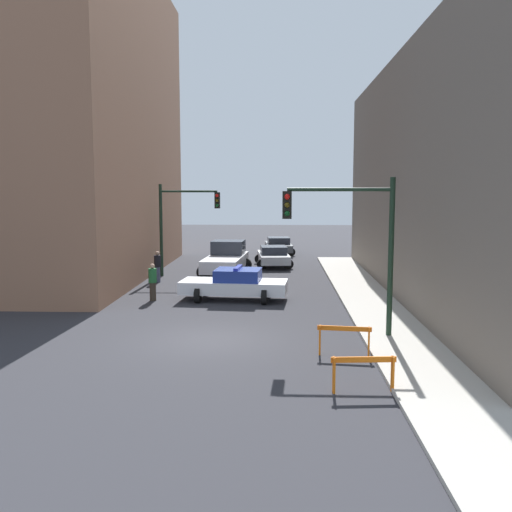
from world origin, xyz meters
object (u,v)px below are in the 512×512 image
(traffic_light_far, at_px, (180,216))
(pedestrian_crossing, at_px, (153,282))
(traffic_light_near, at_px, (355,232))
(barrier_mid, at_px, (344,336))
(pedestrian_corner, at_px, (158,266))
(white_truck, at_px, (226,259))
(parked_car_near, at_px, (273,256))
(barrier_front, at_px, (363,368))
(parked_car_mid, at_px, (278,245))
(police_car, at_px, (235,284))

(traffic_light_far, relative_size, pedestrian_crossing, 3.13)
(traffic_light_near, relative_size, pedestrian_crossing, 3.13)
(barrier_mid, bearing_deg, pedestrian_corner, 122.54)
(white_truck, xyz_separation_m, barrier_mid, (4.98, -16.01, -0.29))
(traffic_light_far, height_order, parked_car_near, traffic_light_far)
(pedestrian_crossing, xyz_separation_m, pedestrian_corner, (-0.85, 5.01, 0.00))
(barrier_mid, bearing_deg, barrier_front, -87.90)
(parked_car_mid, bearing_deg, traffic_light_near, -88.89)
(parked_car_mid, bearing_deg, pedestrian_crossing, -111.69)
(police_car, xyz_separation_m, barrier_mid, (3.90, -8.40, -0.11))
(traffic_light_far, relative_size, barrier_mid, 3.26)
(police_car, bearing_deg, traffic_light_far, 32.67)
(traffic_light_near, bearing_deg, pedestrian_corner, 128.80)
(police_car, bearing_deg, pedestrian_crossing, 99.54)
(parked_car_mid, bearing_deg, barrier_mid, -90.50)
(parked_car_mid, bearing_deg, pedestrian_corner, -120.57)
(barrier_front, xyz_separation_m, barrier_mid, (-0.11, 3.08, 0.00))
(traffic_light_near, distance_m, police_car, 8.24)
(white_truck, bearing_deg, police_car, -77.79)
(white_truck, xyz_separation_m, parked_car_mid, (3.02, 10.38, -0.23))
(traffic_light_near, distance_m, pedestrian_crossing, 10.44)
(police_car, distance_m, white_truck, 7.69)
(police_car, relative_size, barrier_mid, 3.04)
(police_car, distance_m, barrier_mid, 9.26)
(parked_car_near, bearing_deg, parked_car_mid, 81.90)
(police_car, height_order, white_truck, white_truck)
(traffic_light_near, distance_m, traffic_light_far, 15.47)
(parked_car_near, relative_size, barrier_mid, 2.79)
(parked_car_mid, bearing_deg, traffic_light_far, -121.21)
(white_truck, bearing_deg, pedestrian_corner, -135.57)
(parked_car_near, xyz_separation_m, pedestrian_corner, (-6.09, -6.49, 0.19))
(traffic_light_far, height_order, barrier_mid, traffic_light_far)
(pedestrian_corner, bearing_deg, barrier_mid, -109.20)
(traffic_light_far, bearing_deg, barrier_mid, -63.85)
(barrier_front, bearing_deg, pedestrian_crossing, 124.32)
(police_car, height_order, barrier_front, police_car)
(police_car, bearing_deg, barrier_mid, -150.12)
(traffic_light_far, bearing_deg, police_car, -62.33)
(white_truck, distance_m, barrier_mid, 16.77)
(police_car, xyz_separation_m, barrier_front, (4.01, -11.48, -0.11))
(pedestrian_crossing, bearing_deg, barrier_mid, -80.73)
(pedestrian_corner, bearing_deg, white_truck, -11.37)
(traffic_light_far, relative_size, police_car, 1.07)
(pedestrian_crossing, distance_m, barrier_front, 13.55)
(parked_car_near, bearing_deg, white_truck, -132.19)
(pedestrian_corner, bearing_deg, traffic_light_near, -102.94)
(barrier_front, bearing_deg, police_car, 109.25)
(white_truck, bearing_deg, traffic_light_near, -64.36)
(parked_car_near, xyz_separation_m, pedestrian_crossing, (-5.24, -11.51, 0.19))
(traffic_light_near, xyz_separation_m, pedestrian_corner, (-8.91, 11.09, -2.67))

